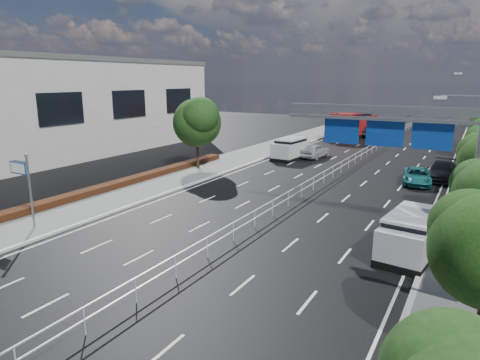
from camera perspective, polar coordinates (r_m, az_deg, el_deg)
The scene contains 17 objects.
ground at distance 19.37m, azimuth -7.05°, elevation -11.88°, with size 160.00×160.00×0.00m, color black.
sidewalk_near at distance 27.38m, azimuth -26.91°, elevation -5.48°, with size 5.00×140.00×0.14m, color slate.
kerb_near at distance 25.41m, azimuth -23.73°, elevation -6.55°, with size 0.25×140.00×0.15m, color silver.
kerb_far at distance 16.27m, azimuth 20.82°, elevation -17.69°, with size 0.25×140.00×0.15m, color silver.
median_fence at distance 38.76m, azimuth 13.06°, elevation 1.54°, with size 0.05×85.00×1.02m.
hedge_near at distance 31.51m, azimuth -21.30°, elevation -2.04°, with size 1.00×36.00×0.44m, color black.
toilet_sign at distance 26.22m, azimuth -26.89°, elevation 0.27°, with size 1.62×0.18×4.34m.
overhead_gantry at distance 24.48m, azimuth 20.42°, elevation 6.38°, with size 10.24×0.38×7.45m.
near_building at distance 51.77m, azimuth -22.49°, elevation 8.78°, with size 12.00×38.00×10.00m, color beige.
near_tree_back at distance 39.26m, azimuth -5.71°, elevation 8.00°, with size 4.84×4.51×6.69m.
white_minivan at distance 45.15m, azimuth 6.77°, elevation 4.15°, with size 2.57×5.23×2.21m.
red_bus at distance 63.25m, azimuth 14.76°, elevation 7.17°, with size 4.41×12.47×3.65m.
near_car_silver at distance 46.37m, azimuth 9.96°, elevation 3.89°, with size 1.80×4.48×1.53m, color #A8ABB0.
near_car_dark at distance 64.91m, azimuth 17.24°, elevation 6.17°, with size 1.65×4.74×1.56m, color black.
silver_minivan at distance 22.01m, azimuth 22.01°, elevation -6.75°, with size 2.71×5.25×2.09m.
parked_car_teal at distance 37.00m, azimuth 22.53°, elevation 0.48°, with size 2.10×4.56×1.27m, color #176167.
parked_car_dark at distance 39.41m, azimuth 25.22°, elevation 1.13°, with size 2.10×5.16×1.50m, color black.
Camera 1 is at (10.58, -13.99, 8.22)m, focal length 32.00 mm.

